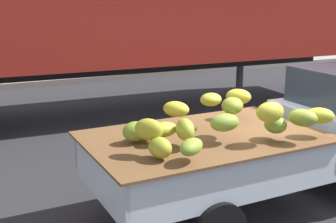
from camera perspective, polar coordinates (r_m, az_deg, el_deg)
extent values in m
plane|color=#28282B|center=(6.76, 13.14, -9.61)|extent=(220.00, 220.00, 0.00)
cube|color=gray|center=(15.05, -9.52, 4.28)|extent=(80.00, 0.80, 0.16)
cube|color=silver|center=(5.61, 4.55, -7.95)|extent=(2.78, 1.77, 0.08)
cube|color=silver|center=(6.18, 0.68, -3.17)|extent=(2.72, 0.15, 0.44)
cube|color=silver|center=(4.89, 9.61, -8.31)|extent=(2.72, 0.15, 0.44)
cube|color=silver|center=(6.28, 15.08, -3.39)|extent=(0.11, 1.67, 0.44)
cube|color=silver|center=(4.99, -8.72, -7.80)|extent=(0.11, 1.67, 0.44)
cube|color=#B21914|center=(6.22, 0.55, -3.45)|extent=(2.61, 0.10, 0.07)
cube|color=brown|center=(5.44, 4.66, -3.18)|extent=(2.90, 1.89, 0.03)
ellipsoid|color=olive|center=(5.11, -4.14, -2.53)|extent=(0.32, 0.25, 0.23)
ellipsoid|color=gold|center=(6.12, 8.90, 1.89)|extent=(0.41, 0.42, 0.20)
ellipsoid|color=gold|center=(5.61, 18.62, -0.51)|extent=(0.41, 0.39, 0.19)
ellipsoid|color=olive|center=(5.30, 16.70, -0.76)|extent=(0.38, 0.41, 0.20)
ellipsoid|color=olive|center=(5.10, 7.19, -1.39)|extent=(0.35, 0.23, 0.20)
ellipsoid|color=#9EA92F|center=(4.94, 2.16, -2.27)|extent=(0.28, 0.39, 0.24)
ellipsoid|color=#A7A82A|center=(4.61, -1.02, -4.59)|extent=(0.27, 0.33, 0.22)
ellipsoid|color=olive|center=(4.53, 2.98, -4.49)|extent=(0.40, 0.38, 0.16)
ellipsoid|color=#AAB232|center=(5.06, -0.63, -2.30)|extent=(0.40, 0.29, 0.17)
ellipsoid|color=gold|center=(5.13, 12.79, -0.07)|extent=(0.35, 0.27, 0.23)
ellipsoid|color=olive|center=(5.21, -2.87, -2.10)|extent=(0.41, 0.37, 0.20)
ellipsoid|color=olive|center=(5.36, 13.45, -1.63)|extent=(0.28, 0.30, 0.20)
ellipsoid|color=gold|center=(5.73, 1.03, 0.32)|extent=(0.40, 0.44, 0.19)
ellipsoid|color=#A9AB2B|center=(5.64, 5.45, 1.53)|extent=(0.39, 0.37, 0.16)
ellipsoid|color=gold|center=(4.68, -2.43, -2.28)|extent=(0.35, 0.36, 0.23)
ellipsoid|color=olive|center=(5.31, 8.14, 0.74)|extent=(0.39, 0.41, 0.20)
cylinder|color=black|center=(7.87, 18.09, -3.97)|extent=(0.65, 0.22, 0.64)
cylinder|color=black|center=(6.22, -1.96, -8.16)|extent=(0.65, 0.22, 0.64)
cube|color=maroon|center=(10.37, -6.58, 13.81)|extent=(12.06, 2.82, 2.70)
cube|color=black|center=(10.50, -6.34, 5.60)|extent=(11.05, 0.69, 0.30)
cylinder|color=#38383A|center=(11.95, 9.05, 4.30)|extent=(0.18, 0.18, 1.25)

